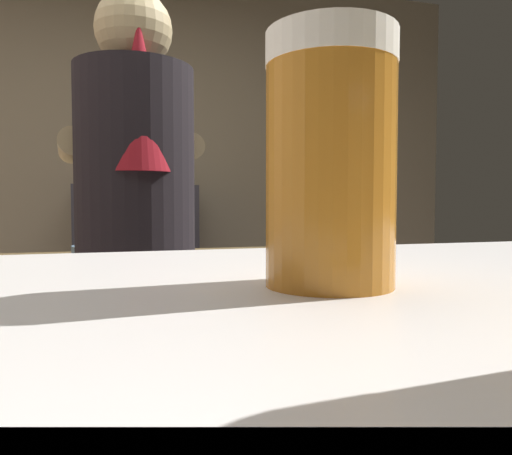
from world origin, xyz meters
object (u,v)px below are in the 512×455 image
at_px(mixing_bowl, 98,252).
at_px(pint_glass_far, 330,161).
at_px(bartender, 136,241).
at_px(chefs_knife, 207,255).
at_px(bottle_hot_sauce, 114,171).
at_px(bottle_vinegar, 136,172).
at_px(knife_block, 297,228).

height_order(mixing_bowl, pint_glass_far, pint_glass_far).
bearing_deg(mixing_bowl, bartender, -74.34).
bearing_deg(chefs_knife, bottle_hot_sauce, 113.59).
relative_size(bottle_hot_sauce, bottle_vinegar, 1.05).
bearing_deg(bottle_vinegar, knife_block, -66.30).
bearing_deg(knife_block, bottle_vinegar, 113.70).
distance_m(bartender, bottle_vinegar, 1.79).
bearing_deg(bartender, bottle_hot_sauce, -3.19).
relative_size(knife_block, mixing_bowl, 1.57).
relative_size(mixing_bowl, bottle_vinegar, 0.81).
xyz_separation_m(mixing_bowl, bottle_vinegar, (0.19, 1.31, 0.38)).
bearing_deg(pint_glass_far, bottle_vinegar, 89.81).
distance_m(mixing_bowl, bottle_hot_sauce, 1.37).
relative_size(bartender, bottle_hot_sauce, 7.31).
bearing_deg(bottle_hot_sauce, chefs_knife, -75.52).
distance_m(bartender, pint_glass_far, 1.20).
bearing_deg(knife_block, chefs_knife, -178.47).
distance_m(bartender, bottle_hot_sauce, 1.79).
xyz_separation_m(pint_glass_far, bottle_hot_sauce, (-0.13, 2.95, 0.18)).
bearing_deg(pint_glass_far, mixing_bowl, 96.42).
bearing_deg(bottle_vinegar, pint_glass_far, -90.19).
xyz_separation_m(knife_block, bottle_hot_sauce, (-0.73, 1.34, 0.31)).
relative_size(chefs_knife, bottle_hot_sauce, 1.03).
relative_size(knife_block, bottle_hot_sauce, 1.22).
distance_m(mixing_bowl, chefs_knife, 0.41).
relative_size(knife_block, pint_glass_far, 2.03).
distance_m(pint_glass_far, bottle_vinegar, 2.96).
bearing_deg(pint_glass_far, bottle_hot_sauce, 92.51).
relative_size(pint_glass_far, bottle_vinegar, 0.63).
distance_m(knife_block, mixing_bowl, 0.79).
bearing_deg(chefs_knife, pint_glass_far, -88.72).
distance_m(pint_glass_far, bottle_hot_sauce, 2.96).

